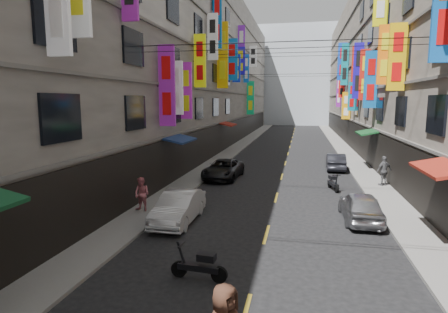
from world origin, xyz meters
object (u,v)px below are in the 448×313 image
at_px(scooter_far_right, 333,183).
at_px(pedestrian_rfar, 384,171).
at_px(scooter_crossing, 200,266).
at_px(car_right_mid, 361,206).
at_px(car_left_far, 223,169).
at_px(car_right_far, 336,162).
at_px(pedestrian_lfar, 142,194).
at_px(car_left_mid, 178,207).

xyz_separation_m(scooter_far_right, pedestrian_rfar, (3.16, 1.41, 0.62)).
xyz_separation_m(scooter_crossing, car_right_mid, (5.62, 6.93, 0.24)).
xyz_separation_m(car_left_far, car_right_far, (8.00, 5.04, -0.00)).
distance_m(pedestrian_lfar, pedestrian_rfar, 15.02).
bearing_deg(scooter_crossing, car_right_far, -10.61).
relative_size(car_left_mid, pedestrian_rfar, 2.23).
xyz_separation_m(car_left_mid, car_right_mid, (8.00, 1.84, -0.01)).
relative_size(car_left_far, pedestrian_rfar, 2.51).
relative_size(scooter_crossing, car_right_mid, 0.45).
relative_size(scooter_crossing, car_right_far, 0.46).
height_order(scooter_far_right, car_left_mid, car_left_mid).
bearing_deg(scooter_crossing, pedestrian_lfar, 42.07).
height_order(scooter_far_right, car_left_far, car_left_far).
xyz_separation_m(car_right_mid, pedestrian_rfar, (2.42, 7.31, 0.38)).
relative_size(scooter_far_right, car_right_far, 0.45).
relative_size(scooter_far_right, car_right_mid, 0.45).
bearing_deg(pedestrian_rfar, scooter_far_right, -8.95).
bearing_deg(scooter_far_right, scooter_crossing, 55.53).
bearing_deg(pedestrian_rfar, scooter_crossing, 27.52).
distance_m(car_right_far, pedestrian_lfar, 17.21).
distance_m(car_left_mid, car_right_far, 16.86).
relative_size(pedestrian_lfar, pedestrian_rfar, 0.87).
xyz_separation_m(scooter_crossing, car_right_far, (5.62, 19.93, 0.21)).
bearing_deg(scooter_far_right, pedestrian_lfar, 22.10).
bearing_deg(pedestrian_rfar, car_right_far, -99.99).
height_order(car_left_far, pedestrian_rfar, pedestrian_rfar).
distance_m(car_left_far, pedestrian_lfar, 9.11).
relative_size(car_left_mid, car_right_mid, 1.05).
bearing_deg(car_right_far, car_left_far, 33.67).
distance_m(scooter_far_right, car_left_mid, 10.62).
xyz_separation_m(scooter_far_right, car_right_mid, (0.74, -5.90, 0.24)).
relative_size(car_right_far, pedestrian_rfar, 2.11).
xyz_separation_m(scooter_crossing, car_left_far, (-2.38, 14.89, 0.21)).
height_order(car_right_mid, pedestrian_rfar, pedestrian_rfar).
bearing_deg(car_left_far, car_right_far, 35.82).
bearing_deg(scooter_crossing, car_left_far, 14.22).
distance_m(car_right_far, pedestrian_rfar, 6.20).
bearing_deg(scooter_far_right, car_left_far, -29.47).
bearing_deg(car_right_far, pedestrian_rfar, 114.48).
xyz_separation_m(car_right_far, pedestrian_rfar, (2.42, -5.69, 0.41)).
height_order(car_right_mid, pedestrian_lfar, pedestrian_lfar).
bearing_deg(car_left_mid, car_left_far, 89.68).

